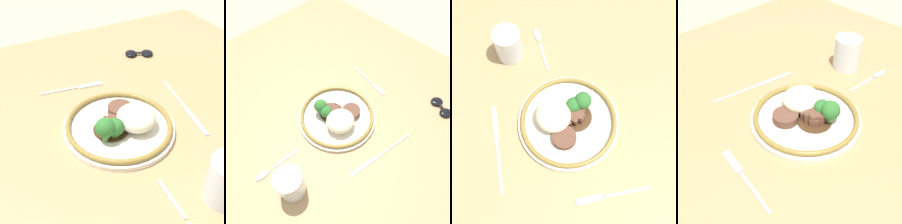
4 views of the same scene
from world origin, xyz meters
The scene contains 8 objects.
ground_plane centered at (0.00, 0.00, 0.00)m, with size 8.00×8.00×0.00m, color tan.
dining_table centered at (0.00, 0.00, 0.02)m, with size 1.13×1.23×0.03m.
plate centered at (-0.02, 0.02, 0.05)m, with size 0.26×0.26×0.07m.
juice_glass centered at (0.22, 0.10, 0.07)m, with size 0.07×0.07×0.09m.
fork centered at (-0.23, 0.00, 0.03)m, with size 0.04×0.18×0.00m.
knife centered at (-0.02, 0.20, 0.03)m, with size 0.23×0.05×0.00m.
spoon centered at (0.24, 0.01, 0.03)m, with size 0.15×0.02×0.01m.
sunglasses centered at (-0.31, 0.24, 0.04)m, with size 0.07×0.10×0.01m.
Camera 2 is at (0.25, 0.30, 0.65)m, focal length 35.00 mm.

